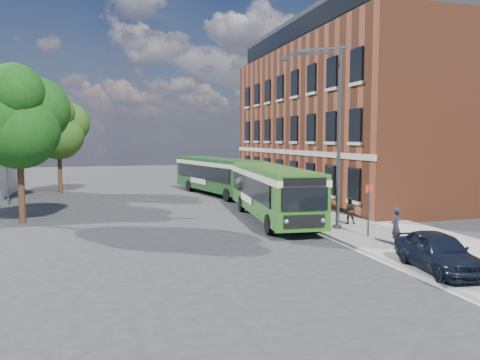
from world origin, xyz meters
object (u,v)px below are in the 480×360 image
object	(u,v)px
street_lamp	(332,135)
parked_car	(438,251)
bus_rear	(217,173)
bus_front	(272,188)

from	to	relation	value
street_lamp	parked_car	size ratio (longest dim) A/B	2.30
street_lamp	parked_car	bearing A→B (deg)	-90.27
street_lamp	bus_rear	distance (m)	17.05
bus_front	parked_car	xyz separation A→B (m)	(1.60, -11.96, -1.02)
street_lamp	bus_rear	bearing A→B (deg)	96.27
bus_front	bus_rear	bearing A→B (deg)	90.89
bus_front	parked_car	distance (m)	12.11
parked_car	street_lamp	bearing A→B (deg)	98.50
bus_front	parked_car	world-z (taller)	bus_front
bus_rear	parked_car	world-z (taller)	bus_rear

